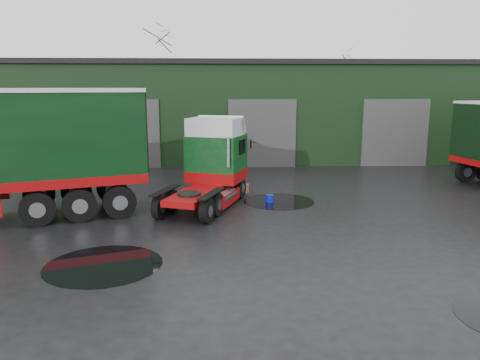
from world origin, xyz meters
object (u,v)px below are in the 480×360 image
hero_tractor (203,164)px  tree_back_a (157,86)px  warehouse (254,109)px  tree_back_b (331,97)px  wash_bucket (270,198)px

hero_tractor → tree_back_a: size_ratio=0.59×
tree_back_a → warehouse: bearing=-51.3°
warehouse → tree_back_a: tree_back_a is taller
tree_back_b → tree_back_a: bearing=180.0°
tree_back_a → tree_back_b: (16.00, 0.00, -1.00)m
warehouse → wash_bucket: 15.04m
wash_bucket → tree_back_a: size_ratio=0.04×
hero_tractor → wash_bucket: size_ratio=16.85×
wash_bucket → tree_back_b: 26.40m
hero_tractor → tree_back_b: bearing=86.4°
hero_tractor → wash_bucket: bearing=36.1°
wash_bucket → tree_back_a: (-7.48, 24.72, 4.59)m
warehouse → tree_back_a: bearing=128.7°
hero_tractor → tree_back_b: (11.25, 25.50, 2.00)m
warehouse → hero_tractor: warehouse is taller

